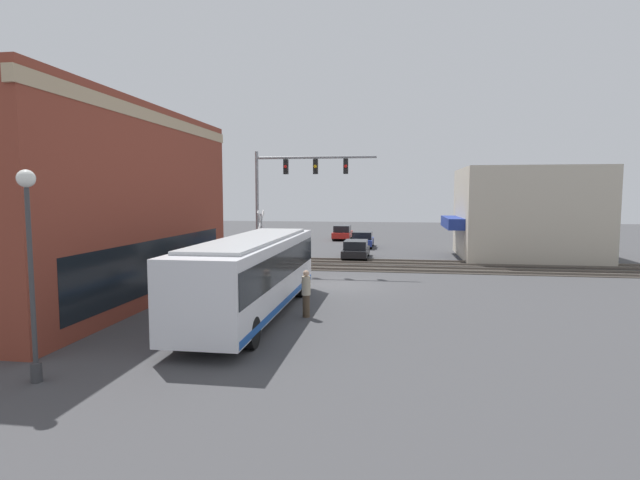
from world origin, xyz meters
name	(u,v)px	position (x,y,z in m)	size (l,w,h in m)	color
ground_plane	(343,286)	(0.00, 0.00, 0.00)	(120.00, 120.00, 0.00)	#424244
brick_building	(65,205)	(-5.08, 11.98, 4.27)	(16.37, 9.05, 8.54)	brown
shop_building	(525,213)	(13.39, -12.19, 3.32)	(8.71, 10.64, 6.66)	beige
city_bus	(253,272)	(-6.87, 2.80, 1.70)	(11.88, 2.59, 3.08)	silver
traffic_signal_gantry	(291,183)	(4.54, 3.66, 5.44)	(0.42, 7.44, 7.35)	gray
crossing_signal	(261,236)	(3.02, 5.20, 2.30)	(1.41, 1.18, 3.81)	gray
streetlamp	(30,258)	(-14.45, 6.29, 3.18)	(0.44, 0.44, 5.34)	#38383A
rail_track_near	(353,268)	(6.00, 0.00, 0.03)	(2.60, 60.00, 0.15)	#332D28
rail_track_far	(357,262)	(9.20, 0.00, 0.03)	(2.60, 60.00, 0.15)	#332D28
parked_car_black	(356,250)	(11.15, 0.20, 0.64)	(4.62, 1.82, 1.35)	black
parked_car_blue	(363,240)	(18.91, 0.20, 0.66)	(4.26, 1.82, 1.42)	navy
parked_car_red	(342,233)	(26.27, 2.80, 0.69)	(4.45, 1.82, 1.50)	#B21E19
pedestrian_near_bus	(306,293)	(-6.84, 0.72, 0.94)	(0.34, 0.34, 1.83)	#473828
pedestrian_at_crossing	(268,260)	(2.68, 4.73, 0.91)	(0.34, 0.34, 1.77)	#473828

